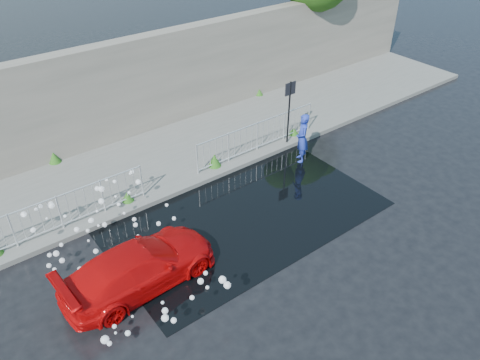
# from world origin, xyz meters

# --- Properties ---
(ground) EXTENTS (90.00, 90.00, 0.00)m
(ground) POSITION_xyz_m (0.00, 0.00, 0.00)
(ground) COLOR black
(ground) RESTS_ON ground
(pavement) EXTENTS (30.00, 4.00, 0.15)m
(pavement) POSITION_xyz_m (0.00, 5.00, 0.07)
(pavement) COLOR #5F5E5A
(pavement) RESTS_ON ground
(curb) EXTENTS (30.00, 0.25, 0.16)m
(curb) POSITION_xyz_m (0.00, 3.00, 0.08)
(curb) COLOR #5F5E5A
(curb) RESTS_ON ground
(retaining_wall) EXTENTS (30.00, 0.60, 3.50)m
(retaining_wall) POSITION_xyz_m (0.00, 7.20, 1.90)
(retaining_wall) COLOR #665F56
(retaining_wall) RESTS_ON pavement
(puddle) EXTENTS (8.00, 5.00, 0.01)m
(puddle) POSITION_xyz_m (0.50, 1.00, 0.01)
(puddle) COLOR black
(puddle) RESTS_ON ground
(sign_post) EXTENTS (0.45, 0.06, 2.50)m
(sign_post) POSITION_xyz_m (4.20, 3.10, 1.72)
(sign_post) COLOR black
(sign_post) RESTS_ON ground
(railing_left) EXTENTS (5.05, 0.05, 1.10)m
(railing_left) POSITION_xyz_m (-4.00, 3.35, 0.74)
(railing_left) COLOR silver
(railing_left) RESTS_ON pavement
(railing_right) EXTENTS (5.05, 0.05, 1.10)m
(railing_right) POSITION_xyz_m (3.00, 3.35, 0.74)
(railing_right) COLOR silver
(railing_right) RESTS_ON pavement
(weeds) EXTENTS (12.17, 3.93, 0.45)m
(weeds) POSITION_xyz_m (-0.41, 4.47, 0.33)
(weeds) COLOR #1B5516
(weeds) RESTS_ON pavement
(water_spray) EXTENTS (3.54, 5.64, 1.09)m
(water_spray) POSITION_xyz_m (-3.33, 1.36, 0.77)
(water_spray) COLOR white
(water_spray) RESTS_ON ground
(red_car) EXTENTS (4.00, 1.81, 1.14)m
(red_car) POSITION_xyz_m (-3.16, 0.28, 0.57)
(red_car) COLOR #C20708
(red_car) RESTS_ON ground
(person) EXTENTS (0.70, 0.77, 1.75)m
(person) POSITION_xyz_m (3.92, 2.08, 0.88)
(person) COLOR #2134A7
(person) RESTS_ON ground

